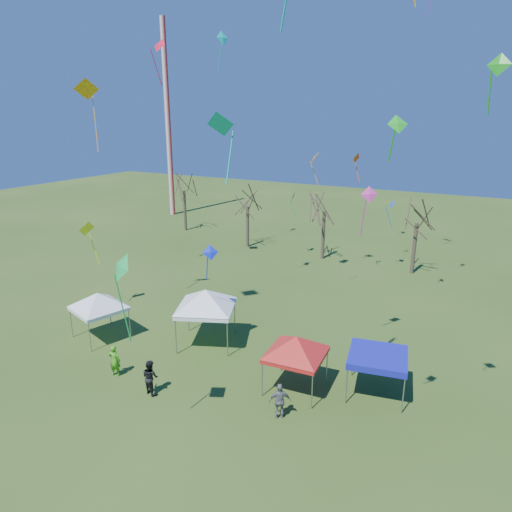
% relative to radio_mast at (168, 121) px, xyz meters
% --- Properties ---
extents(ground, '(140.00, 140.00, 0.00)m').
position_rel_radio_mast_xyz_m(ground, '(28.00, -34.00, -12.50)').
color(ground, '#2D4B18').
rests_on(ground, ground).
extents(radio_mast, '(0.70, 0.70, 25.00)m').
position_rel_radio_mast_xyz_m(radio_mast, '(0.00, 0.00, 0.00)').
color(radio_mast, silver).
rests_on(radio_mast, ground).
extents(tree_0, '(3.83, 3.83, 8.44)m').
position_rel_radio_mast_xyz_m(tree_0, '(7.15, -6.62, -6.01)').
color(tree_0, '#3D2D21').
rests_on(tree_0, ground).
extents(tree_1, '(3.42, 3.42, 7.54)m').
position_rel_radio_mast_xyz_m(tree_1, '(17.23, -9.35, -6.71)').
color(tree_1, '#3D2D21').
rests_on(tree_1, ground).
extents(tree_2, '(3.71, 3.71, 8.18)m').
position_rel_radio_mast_xyz_m(tree_2, '(25.63, -9.62, -6.21)').
color(tree_2, '#3D2D21').
rests_on(tree_2, ground).
extents(tree_3, '(3.59, 3.59, 7.91)m').
position_rel_radio_mast_xyz_m(tree_3, '(34.03, -9.96, -6.42)').
color(tree_3, '#3D2D21').
rests_on(tree_3, ground).
extents(tent_white_west, '(3.69, 3.69, 3.41)m').
position_rel_radio_mast_xyz_m(tent_white_west, '(19.32, -31.61, -9.75)').
color(tent_white_west, gray).
rests_on(tent_white_west, ground).
extents(tent_white_mid, '(4.18, 4.18, 3.98)m').
position_rel_radio_mast_xyz_m(tent_white_mid, '(25.50, -29.10, -9.29)').
color(tent_white_mid, gray).
rests_on(tent_white_mid, ground).
extents(tent_red, '(3.81, 3.81, 3.37)m').
position_rel_radio_mast_xyz_m(tent_red, '(32.14, -31.04, -9.78)').
color(tent_red, gray).
rests_on(tent_red, ground).
extents(tent_blue, '(3.20, 3.20, 2.16)m').
position_rel_radio_mast_xyz_m(tent_blue, '(35.79, -29.52, -10.51)').
color(tent_blue, gray).
rests_on(tent_blue, ground).
extents(person_grey, '(1.08, 0.90, 1.72)m').
position_rel_radio_mast_xyz_m(person_grey, '(32.45, -33.49, -11.64)').
color(person_grey, slate).
rests_on(person_grey, ground).
extents(person_dark, '(1.00, 0.85, 1.78)m').
position_rel_radio_mast_xyz_m(person_dark, '(26.00, -34.76, -11.61)').
color(person_dark, black).
rests_on(person_dark, ground).
extents(person_green, '(0.72, 0.55, 1.74)m').
position_rel_radio_mast_xyz_m(person_green, '(23.27, -34.40, -11.63)').
color(person_green, '#42A41A').
rests_on(person_green, ground).
extents(kite_22, '(0.99, 1.04, 2.70)m').
position_rel_radio_mast_xyz_m(kite_22, '(31.92, -10.45, -6.61)').
color(kite_22, blue).
rests_on(kite_22, ground).
extents(kite_1, '(0.97, 0.98, 2.04)m').
position_rel_radio_mast_xyz_m(kite_1, '(26.32, -29.69, -6.54)').
color(kite_1, '#1329CB').
rests_on(kite_1, ground).
extents(kite_14, '(0.91, 1.29, 3.18)m').
position_rel_radio_mast_xyz_m(kite_14, '(15.92, -28.93, -6.54)').
color(kite_14, yellow).
rests_on(kite_14, ground).
extents(kite_19, '(0.67, 0.94, 2.35)m').
position_rel_radio_mast_xyz_m(kite_19, '(29.70, -14.31, -2.50)').
color(kite_19, '#FF400D').
rests_on(kite_19, ground).
extents(kite_5, '(1.27, 1.00, 3.65)m').
position_rel_radio_mast_xyz_m(kite_5, '(28.10, -38.08, -4.66)').
color(kite_5, green).
rests_on(kite_5, ground).
extents(kite_13, '(0.77, 1.11, 2.68)m').
position_rel_radio_mast_xyz_m(kite_13, '(22.96, -10.93, -6.54)').
color(kite_13, green).
rests_on(kite_13, ground).
extents(kite_17, '(0.94, 0.77, 2.70)m').
position_rel_radio_mast_xyz_m(kite_17, '(33.93, -26.15, -3.28)').
color(kite_17, '#DD31A0').
rests_on(kite_17, ground).
extents(kite_27, '(1.15, 0.81, 2.61)m').
position_rel_radio_mast_xyz_m(kite_27, '(30.66, -35.11, 0.37)').
color(kite_27, '#0BA98F').
rests_on(kite_27, ground).
extents(kite_25, '(0.77, 0.71, 1.45)m').
position_rel_radio_mast_xyz_m(kite_25, '(36.85, -34.84, 0.40)').
color(kite_25, green).
rests_on(kite_25, ground).
extents(kite_8, '(1.70, 1.73, 4.30)m').
position_rel_radio_mast_xyz_m(kite_8, '(17.43, -29.09, 2.18)').
color(kite_8, orange).
rests_on(kite_8, ground).
extents(kite_2, '(0.89, 1.37, 3.22)m').
position_rel_radio_mast_xyz_m(kite_2, '(16.59, -12.46, 7.17)').
color(kite_2, '#0CC1AD').
rests_on(kite_2, ground).
extents(kite_7, '(1.25, 1.00, 3.33)m').
position_rel_radio_mast_xyz_m(kite_7, '(16.26, -20.75, 5.60)').
color(kite_7, red).
rests_on(kite_7, ground).
extents(kite_9, '(0.75, 0.39, 1.85)m').
position_rel_radio_mast_xyz_m(kite_9, '(39.31, -33.00, 2.11)').
color(kite_9, '#189216').
rests_on(kite_9, ground).
extents(kite_11, '(1.08, 1.39, 2.66)m').
position_rel_radio_mast_xyz_m(kite_11, '(26.80, -15.72, -2.47)').
color(kite_11, orange).
rests_on(kite_11, ground).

